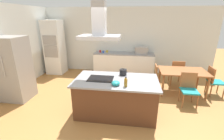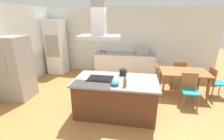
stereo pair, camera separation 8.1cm
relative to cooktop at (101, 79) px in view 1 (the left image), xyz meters
The scene contains 21 objects.
ground 1.79m from the cooktop, 75.97° to the left, with size 16.00×16.00×0.00m, color #AD753D.
wall_back 3.30m from the cooktop, 83.42° to the left, with size 7.20×0.10×2.70m, color silver.
wall_left 3.26m from the cooktop, 161.99° to the left, with size 0.10×8.80×2.70m, color silver.
kitchen_island 0.59m from the cooktop, ahead, with size 1.98×1.09×0.90m.
cooktop is the anchor object (origin of this frame).
tea_kettle 0.62m from the cooktop, 33.25° to the left, with size 0.23×0.18×0.18m.
olive_oil_bottle 0.72m from the cooktop, 29.78° to the right, with size 0.07×0.07×0.22m.
mixing_bowl 0.52m from the cooktop, 38.97° to the right, with size 0.19×0.19×0.10m, color teal.
back_counter 2.94m from the cooktop, 83.08° to the left, with size 2.44×0.62×0.90m.
countertop_microwave 3.07m from the cooktop, 70.10° to the left, with size 0.50×0.38×0.28m, color #9E9993.
coffee_mug_red 2.98m from the cooktop, 102.55° to the left, with size 0.08×0.08×0.09m, color red.
coffee_mug_blue 2.86m from the cooktop, 99.98° to the left, with size 0.08×0.08×0.09m, color #2D56B2.
coffee_mug_yellow 2.96m from the cooktop, 97.06° to the left, with size 0.08×0.08×0.09m, color gold.
wall_oven_stack 3.66m from the cooktop, 133.66° to the left, with size 0.70×0.66×2.20m.
refrigerator 2.63m from the cooktop, behind, with size 0.80×0.73×1.82m.
dining_table 2.68m from the cooktop, 31.18° to the left, with size 1.40×0.90×0.75m.
chair_at_left_end 1.98m from the cooktop, 45.30° to the left, with size 0.42×0.42×0.89m.
chair_facing_island 2.42m from the cooktop, 17.40° to the left, with size 0.42×0.42×0.89m.
chair_facing_back_wall 3.09m from the cooktop, 41.88° to the left, with size 0.42×0.42×0.89m.
chair_at_right_end 3.50m from the cooktop, 23.36° to the left, with size 0.42×0.42×0.89m.
range_hood 1.20m from the cooktop, ahead, with size 0.90×0.55×0.78m.
Camera 1 is at (0.39, -3.42, 2.32)m, focal length 25.13 mm.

